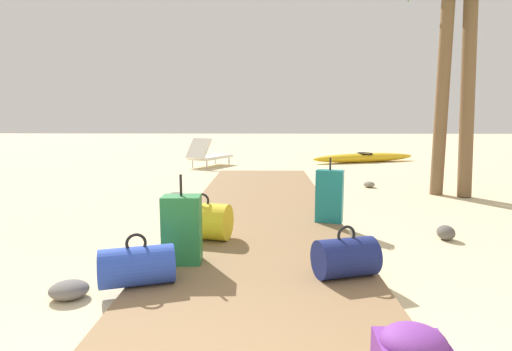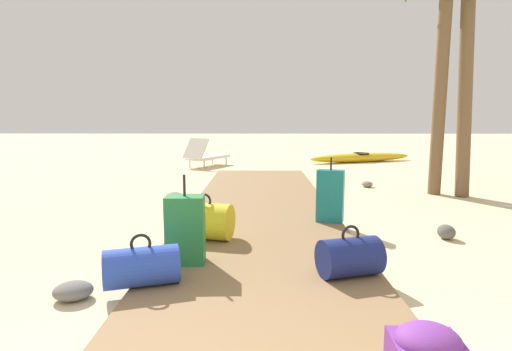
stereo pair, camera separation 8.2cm
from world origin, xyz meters
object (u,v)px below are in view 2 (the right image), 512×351
(duffel_bag_navy, at_px, (350,257))
(duffel_bag_blue, at_px, (142,266))
(kayak, at_px, (361,157))
(suitcase_green, at_px, (185,229))
(lounge_chair, at_px, (205,155))
(suitcase_teal, at_px, (330,196))
(duffel_bag_yellow, at_px, (204,221))

(duffel_bag_navy, bearing_deg, duffel_bag_blue, -172.74)
(kayak, bearing_deg, duffel_bag_blue, -112.66)
(duffel_bag_navy, relative_size, kayak, 0.16)
(suitcase_green, distance_m, lounge_chair, 8.04)
(suitcase_teal, xyz_separation_m, kayak, (2.27, 7.76, -0.27))
(duffel_bag_yellow, bearing_deg, suitcase_green, -95.46)
(duffel_bag_navy, xyz_separation_m, duffel_bag_yellow, (-1.35, 1.07, 0.03))
(duffel_bag_blue, relative_size, suitcase_green, 0.79)
(duffel_bag_blue, distance_m, suitcase_green, 0.60)
(duffel_bag_navy, bearing_deg, duffel_bag_yellow, 141.68)
(suitcase_green, bearing_deg, lounge_chair, 95.99)
(duffel_bag_blue, bearing_deg, suitcase_teal, 48.20)
(duffel_bag_blue, relative_size, kayak, 0.18)
(suitcase_teal, xyz_separation_m, duffel_bag_blue, (-1.82, -2.03, -0.17))
(duffel_bag_yellow, distance_m, suitcase_green, 0.77)
(duffel_bag_navy, xyz_separation_m, lounge_chair, (-2.26, 8.31, 0.08))
(duffel_bag_navy, relative_size, lounge_chair, 0.35)
(suitcase_green, relative_size, lounge_chair, 0.50)
(duffel_bag_blue, bearing_deg, suitcase_green, 64.04)
(suitcase_green, bearing_deg, suitcase_teal, 43.99)
(duffel_bag_blue, xyz_separation_m, suitcase_green, (0.26, 0.52, 0.15))
(suitcase_teal, xyz_separation_m, lounge_chair, (-2.40, 6.49, -0.08))
(duffel_bag_blue, bearing_deg, kayak, 67.34)
(suitcase_teal, distance_m, lounge_chair, 6.92)
(suitcase_green, xyz_separation_m, lounge_chair, (-0.84, 8.00, -0.06))
(duffel_bag_blue, distance_m, lounge_chair, 8.54)
(lounge_chair, distance_m, kayak, 4.85)
(duffel_bag_navy, distance_m, kayak, 9.88)
(suitcase_teal, bearing_deg, lounge_chair, 110.29)
(suitcase_green, xyz_separation_m, kayak, (3.83, 9.27, -0.25))
(kayak, bearing_deg, suitcase_green, -112.47)
(duffel_bag_navy, relative_size, suitcase_green, 0.70)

